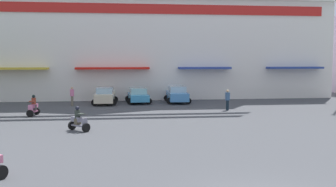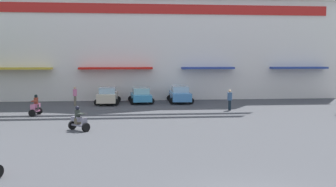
{
  "view_description": "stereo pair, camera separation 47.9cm",
  "coord_description": "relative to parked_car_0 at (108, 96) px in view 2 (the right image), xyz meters",
  "views": [
    {
      "loc": [
        -4.34,
        -10.96,
        4.26
      ],
      "look_at": [
        -1.26,
        13.47,
        2.12
      ],
      "focal_mm": 43.23,
      "sensor_mm": 36.0,
      "label": 1
    },
    {
      "loc": [
        -3.86,
        -11.02,
        4.26
      ],
      "look_at": [
        -1.26,
        13.47,
        2.12
      ],
      "focal_mm": 43.23,
      "sensor_mm": 36.0,
      "label": 2
    }
  ],
  "objects": [
    {
      "name": "ground_plane",
      "position": [
        5.48,
        -14.05,
        -0.78
      ],
      "size": [
        128.0,
        128.0,
        0.0
      ],
      "primitive_type": "plane",
      "color": "#46474C"
    },
    {
      "name": "colonial_building",
      "position": [
        5.48,
        8.46,
        8.42
      ],
      "size": [
        37.35,
        15.1,
        21.35
      ],
      "color": "white",
      "rests_on": "ground"
    },
    {
      "name": "parked_car_0",
      "position": [
        0.0,
        0.0,
        0.0
      ],
      "size": [
        2.41,
        4.49,
        1.56
      ],
      "color": "beige",
      "rests_on": "ground"
    },
    {
      "name": "parked_car_1",
      "position": [
        3.11,
        0.42,
        -0.05
      ],
      "size": [
        2.46,
        4.04,
        1.46
      ],
      "color": "#3B93C6",
      "rests_on": "ground"
    },
    {
      "name": "parked_car_2",
      "position": [
        6.88,
        0.43,
        0.01
      ],
      "size": [
        2.45,
        4.53,
        1.59
      ],
      "color": "#4587C7",
      "rests_on": "ground"
    },
    {
      "name": "scooter_rider_3",
      "position": [
        -5.07,
        -7.13,
        -0.14
      ],
      "size": [
        0.77,
        1.53,
        1.56
      ],
      "color": "black",
      "rests_on": "ground"
    },
    {
      "name": "scooter_rider_7",
      "position": [
        -1.13,
        -14.01,
        -0.18
      ],
      "size": [
        1.36,
        1.38,
        1.46
      ],
      "color": "black",
      "rests_on": "ground"
    },
    {
      "name": "pedestrian_0",
      "position": [
        -2.89,
        -1.11,
        0.2
      ],
      "size": [
        0.4,
        0.4,
        1.72
      ],
      "color": "#716655",
      "rests_on": "ground"
    },
    {
      "name": "pedestrian_1",
      "position": [
        10.15,
        -5.81,
        0.18
      ],
      "size": [
        0.39,
        0.39,
        1.71
      ],
      "color": "black",
      "rests_on": "ground"
    }
  ]
}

